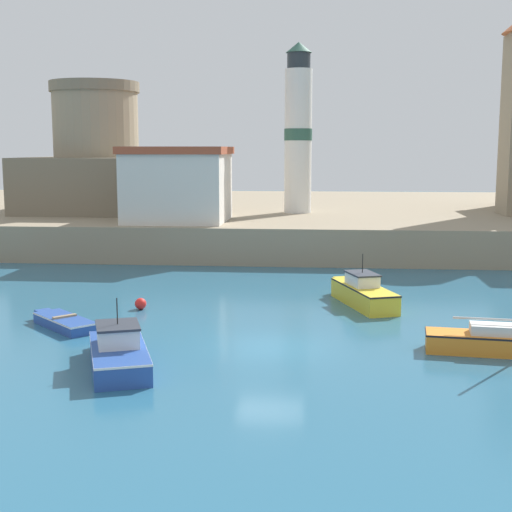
{
  "coord_description": "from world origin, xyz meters",
  "views": [
    {
      "loc": [
        1.77,
        -25.74,
        7.37
      ],
      "look_at": [
        -1.42,
        9.58,
        2.0
      ],
      "focal_mm": 50.0,
      "sensor_mm": 36.0,
      "label": 1
    }
  ],
  "objects_px": {
    "lighthouse": "(298,131)",
    "mooring_buoy": "(141,304)",
    "fortress": "(97,166)",
    "harbor_shed_near_wharf": "(178,184)",
    "dinghy_blue_1": "(64,322)",
    "motorboat_yellow_3": "(363,293)",
    "motorboat_blue_0": "(118,351)"
  },
  "relations": [
    {
      "from": "mooring_buoy",
      "to": "fortress",
      "type": "height_order",
      "value": "fortress"
    },
    {
      "from": "motorboat_blue_0",
      "to": "harbor_shed_near_wharf",
      "type": "xyz_separation_m",
      "value": [
        -3.0,
        25.53,
        4.43
      ]
    },
    {
      "from": "lighthouse",
      "to": "harbor_shed_near_wharf",
      "type": "distance_m",
      "value": 11.47
    },
    {
      "from": "dinghy_blue_1",
      "to": "mooring_buoy",
      "type": "xyz_separation_m",
      "value": [
        2.35,
        3.58,
        0.02
      ]
    },
    {
      "from": "motorboat_yellow_3",
      "to": "motorboat_blue_0",
      "type": "bearing_deg",
      "value": -129.93
    },
    {
      "from": "harbor_shed_near_wharf",
      "to": "motorboat_blue_0",
      "type": "bearing_deg",
      "value": -83.3
    },
    {
      "from": "motorboat_blue_0",
      "to": "motorboat_yellow_3",
      "type": "relative_size",
      "value": 0.97
    },
    {
      "from": "mooring_buoy",
      "to": "dinghy_blue_1",
      "type": "bearing_deg",
      "value": -123.3
    },
    {
      "from": "motorboat_blue_0",
      "to": "lighthouse",
      "type": "distance_m",
      "value": 34.22
    },
    {
      "from": "fortress",
      "to": "lighthouse",
      "type": "xyz_separation_m",
      "value": [
        16.0,
        -0.04,
        2.74
      ]
    },
    {
      "from": "dinghy_blue_1",
      "to": "lighthouse",
      "type": "xyz_separation_m",
      "value": [
        8.79,
        27.79,
        8.43
      ]
    },
    {
      "from": "motorboat_blue_0",
      "to": "mooring_buoy",
      "type": "relative_size",
      "value": 10.41
    },
    {
      "from": "motorboat_blue_0",
      "to": "dinghy_blue_1",
      "type": "distance_m",
      "value": 6.33
    },
    {
      "from": "motorboat_yellow_3",
      "to": "lighthouse",
      "type": "relative_size",
      "value": 0.44
    },
    {
      "from": "motorboat_blue_0",
      "to": "fortress",
      "type": "xyz_separation_m",
      "value": [
        -11.0,
        32.89,
        5.41
      ]
    },
    {
      "from": "motorboat_blue_0",
      "to": "harbor_shed_near_wharf",
      "type": "distance_m",
      "value": 26.08
    },
    {
      "from": "motorboat_yellow_3",
      "to": "mooring_buoy",
      "type": "distance_m",
      "value": 10.45
    },
    {
      "from": "motorboat_yellow_3",
      "to": "fortress",
      "type": "height_order",
      "value": "fortress"
    },
    {
      "from": "motorboat_yellow_3",
      "to": "harbor_shed_near_wharf",
      "type": "bearing_deg",
      "value": 128.32
    },
    {
      "from": "dinghy_blue_1",
      "to": "harbor_shed_near_wharf",
      "type": "bearing_deg",
      "value": 87.8
    },
    {
      "from": "dinghy_blue_1",
      "to": "motorboat_blue_0",
      "type": "bearing_deg",
      "value": -53.21
    },
    {
      "from": "fortress",
      "to": "harbor_shed_near_wharf",
      "type": "distance_m",
      "value": 10.92
    },
    {
      "from": "fortress",
      "to": "harbor_shed_near_wharf",
      "type": "bearing_deg",
      "value": -42.64
    },
    {
      "from": "dinghy_blue_1",
      "to": "motorboat_yellow_3",
      "type": "bearing_deg",
      "value": 23.5
    },
    {
      "from": "fortress",
      "to": "motorboat_blue_0",
      "type": "bearing_deg",
      "value": -71.51
    },
    {
      "from": "motorboat_yellow_3",
      "to": "lighthouse",
      "type": "xyz_separation_m",
      "value": [
        -3.83,
        22.3,
        8.09
      ]
    },
    {
      "from": "motorboat_yellow_3",
      "to": "mooring_buoy",
      "type": "bearing_deg",
      "value": -169.47
    },
    {
      "from": "lighthouse",
      "to": "motorboat_blue_0",
      "type": "bearing_deg",
      "value": -98.65
    },
    {
      "from": "lighthouse",
      "to": "mooring_buoy",
      "type": "bearing_deg",
      "value": -104.89
    },
    {
      "from": "mooring_buoy",
      "to": "harbor_shed_near_wharf",
      "type": "distance_m",
      "value": 17.59
    },
    {
      "from": "dinghy_blue_1",
      "to": "harbor_shed_near_wharf",
      "type": "distance_m",
      "value": 21.01
    },
    {
      "from": "mooring_buoy",
      "to": "fortress",
      "type": "relative_size",
      "value": 0.05
    }
  ]
}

